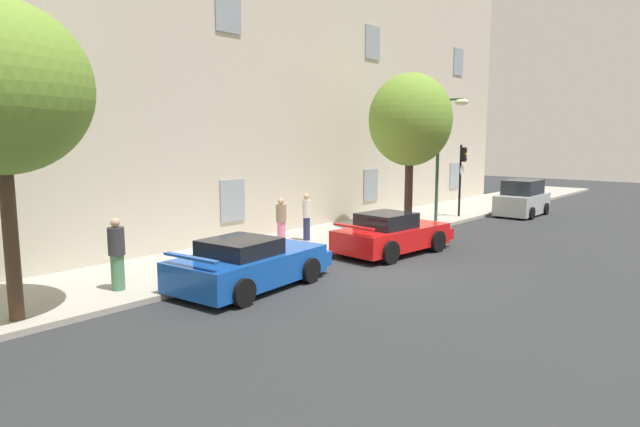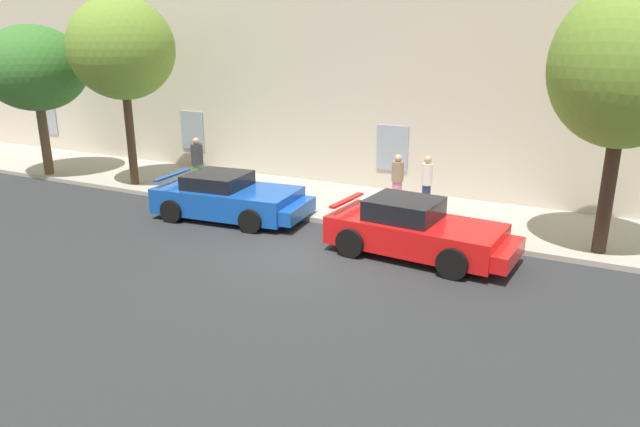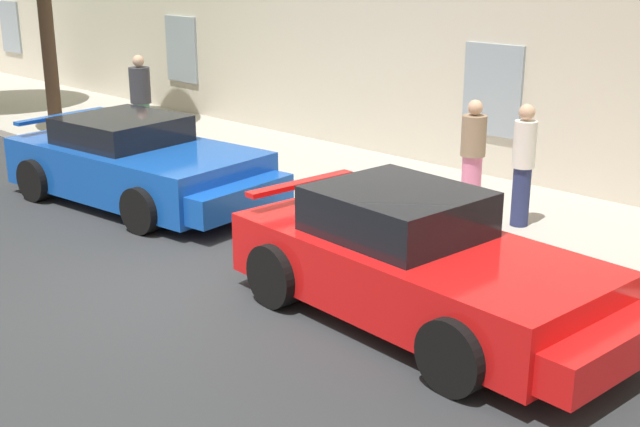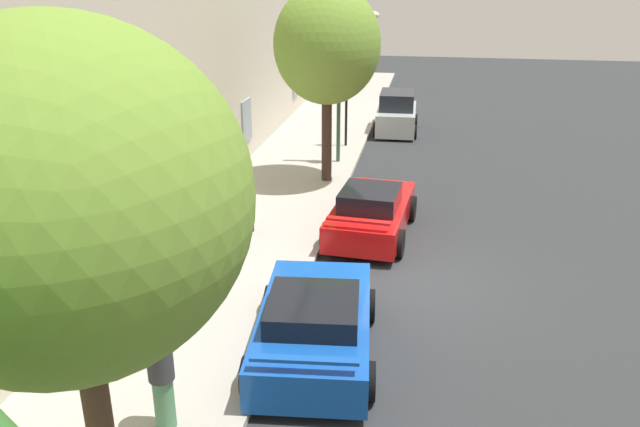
{
  "view_description": "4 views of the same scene",
  "coord_description": "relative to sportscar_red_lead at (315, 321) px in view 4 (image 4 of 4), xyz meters",
  "views": [
    {
      "loc": [
        -12.38,
        -8.42,
        3.83
      ],
      "look_at": [
        0.66,
        2.96,
        1.39
      ],
      "focal_mm": 30.29,
      "sensor_mm": 36.0,
      "label": 1
    },
    {
      "loc": [
        6.35,
        -11.36,
        5.12
      ],
      "look_at": [
        -0.05,
        1.27,
        0.74
      ],
      "focal_mm": 31.94,
      "sensor_mm": 36.0,
      "label": 2
    },
    {
      "loc": [
        7.5,
        -5.27,
        3.81
      ],
      "look_at": [
        0.35,
        2.1,
        0.56
      ],
      "focal_mm": 46.88,
      "sensor_mm": 36.0,
      "label": 3
    },
    {
      "loc": [
        -13.44,
        -0.03,
        6.78
      ],
      "look_at": [
        0.98,
        2.52,
        1.1
      ],
      "focal_mm": 35.67,
      "sensor_mm": 36.0,
      "label": 4
    }
  ],
  "objects": [
    {
      "name": "ground_plane",
      "position": [
        3.25,
        -1.86,
        -0.59
      ],
      "size": [
        80.0,
        80.0,
        0.0
      ],
      "primitive_type": "plane",
      "color": "#2B2D30"
    },
    {
      "name": "sidewalk",
      "position": [
        3.25,
        2.69,
        -0.52
      ],
      "size": [
        60.0,
        4.03,
        0.14
      ],
      "primitive_type": "cube",
      "color": "#A8A399",
      "rests_on": "ground"
    },
    {
      "name": "sportscar_red_lead",
      "position": [
        0.0,
        0.0,
        0.0
      ],
      "size": [
        4.67,
        2.55,
        1.31
      ],
      "color": "#144CB2",
      "rests_on": "ground"
    },
    {
      "name": "sportscar_yellow_flank",
      "position": [
        5.87,
        -0.5,
        0.03
      ],
      "size": [
        4.62,
        2.33,
        1.39
      ],
      "color": "red",
      "rests_on": "ground"
    },
    {
      "name": "hatchback_parked",
      "position": [
        17.38,
        -0.41,
        0.21
      ],
      "size": [
        3.56,
        1.89,
        1.77
      ],
      "color": "#B2B7BC",
      "rests_on": "ground"
    },
    {
      "name": "tree_midblock",
      "position": [
        9.79,
        1.42,
        3.93
      ],
      "size": [
        3.35,
        3.35,
        6.25
      ],
      "color": "#38281E",
      "rests_on": "sidewalk"
    },
    {
      "name": "tree_far_end",
      "position": [
        -5.2,
        1.37,
        4.18
      ],
      "size": [
        3.5,
        3.5,
        6.34
      ],
      "color": "#473323",
      "rests_on": "sidewalk"
    },
    {
      "name": "traffic_light",
      "position": [
        14.25,
        1.31,
        1.84
      ],
      "size": [
        0.44,
        0.36,
        3.36
      ],
      "color": "black",
      "rests_on": "sidewalk"
    },
    {
      "name": "street_lamp",
      "position": [
        12.0,
        0.93,
        3.32
      ],
      "size": [
        0.44,
        1.42,
        5.43
      ],
      "color": "#2D5138",
      "rests_on": "sidewalk"
    },
    {
      "name": "pedestrian_admiring",
      "position": [
        4.04,
        3.02,
        0.36
      ],
      "size": [
        0.52,
        0.52,
        1.6
      ],
      "color": "pink",
      "rests_on": "sidewalk"
    },
    {
      "name": "pedestrian_strolling",
      "position": [
        5.04,
        2.73,
        0.43
      ],
      "size": [
        0.44,
        0.44,
        1.7
      ],
      "color": "navy",
      "rests_on": "sidewalk"
    },
    {
      "name": "pedestrian_bystander",
      "position": [
        -2.73,
        1.85,
        0.45
      ],
      "size": [
        0.43,
        0.43,
        1.78
      ],
      "color": "#4C7F59",
      "rests_on": "sidewalk"
    }
  ]
}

